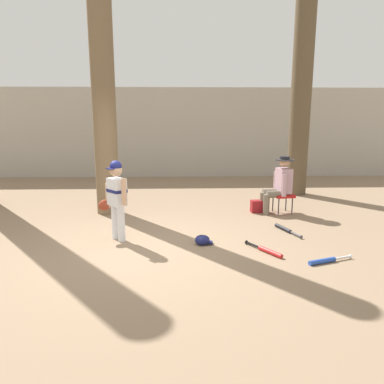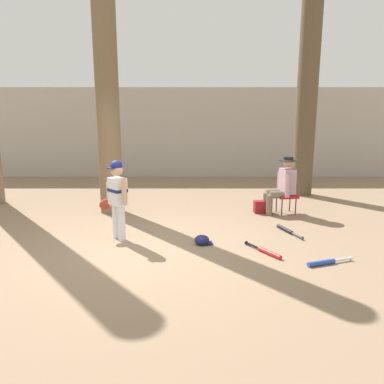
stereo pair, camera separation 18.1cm
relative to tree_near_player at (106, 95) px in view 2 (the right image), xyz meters
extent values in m
plane|color=#897056|center=(0.84, -2.29, -2.42)|extent=(60.00, 60.00, 0.00)
cube|color=#ADA89E|center=(0.84, 5.04, -0.91)|extent=(18.00, 0.36, 3.02)
cylinder|color=brown|center=(0.00, 0.00, 0.35)|extent=(0.47, 0.47, 5.54)
cone|color=brown|center=(0.00, 0.00, -2.42)|extent=(0.79, 0.79, 0.28)
cylinder|color=brown|center=(4.61, 1.83, 0.41)|extent=(0.52, 0.52, 5.66)
cone|color=brown|center=(4.61, 1.83, -2.42)|extent=(0.84, 0.84, 0.31)
cylinder|color=white|center=(0.57, -1.84, -2.13)|extent=(0.12, 0.12, 0.58)
cylinder|color=white|center=(0.45, -1.71, -2.13)|extent=(0.12, 0.12, 0.58)
cube|color=white|center=(0.51, -1.78, -1.62)|extent=(0.35, 0.36, 0.44)
cube|color=navy|center=(0.51, -1.78, -1.60)|extent=(0.36, 0.37, 0.05)
sphere|color=tan|center=(0.51, -1.78, -1.27)|extent=(0.20, 0.20, 0.20)
sphere|color=navy|center=(0.51, -1.78, -1.21)|extent=(0.19, 0.19, 0.19)
cube|color=navy|center=(0.44, -1.84, -1.24)|extent=(0.17, 0.17, 0.02)
cylinder|color=tan|center=(0.65, -1.97, -1.58)|extent=(0.11, 0.11, 0.42)
cylinder|color=tan|center=(0.34, -1.65, -1.70)|extent=(0.11, 0.11, 0.40)
ellipsoid|color=#933823|center=(0.28, -1.67, -1.86)|extent=(0.24, 0.24, 0.18)
cube|color=red|center=(3.69, -0.14, -2.04)|extent=(0.45, 0.45, 0.06)
cylinder|color=#333338|center=(3.56, -0.31, -2.23)|extent=(0.02, 0.02, 0.38)
cylinder|color=#333338|center=(3.52, -0.02, -2.23)|extent=(0.02, 0.02, 0.38)
cylinder|color=#333338|center=(3.86, -0.27, -2.23)|extent=(0.02, 0.02, 0.38)
cylinder|color=#333338|center=(3.81, 0.03, -2.23)|extent=(0.02, 0.02, 0.38)
cylinder|color=#6B6051|center=(3.30, -0.30, -2.21)|extent=(0.13, 0.13, 0.43)
cylinder|color=#6B6051|center=(3.28, -0.10, -2.21)|extent=(0.13, 0.13, 0.43)
cylinder|color=#6B6051|center=(3.50, -0.27, -1.99)|extent=(0.42, 0.21, 0.15)
cylinder|color=#6B6051|center=(3.47, -0.07, -1.99)|extent=(0.42, 0.21, 0.15)
cube|color=#B28C99|center=(3.69, -0.14, -1.73)|extent=(0.29, 0.39, 0.52)
cylinder|color=#B28C99|center=(3.64, -0.37, -1.79)|extent=(0.10, 0.10, 0.46)
cylinder|color=#B28C99|center=(3.58, 0.06, -1.79)|extent=(0.10, 0.10, 0.46)
sphere|color=tan|center=(3.69, -0.14, -1.33)|extent=(0.22, 0.22, 0.22)
cylinder|color=#232328|center=(3.69, -0.14, -1.30)|extent=(0.40, 0.40, 0.02)
cylinder|color=#232328|center=(3.69, -0.14, -1.27)|extent=(0.20, 0.20, 0.09)
cube|color=maroon|center=(3.20, -0.09, -2.29)|extent=(0.35, 0.21, 0.26)
cylinder|color=red|center=(2.84, -2.50, -2.39)|extent=(0.29, 0.41, 0.07)
cylinder|color=black|center=(2.64, -2.19, -2.39)|extent=(0.18, 0.27, 0.03)
cylinder|color=black|center=(2.57, -2.07, -2.39)|extent=(0.06, 0.04, 0.06)
cylinder|color=black|center=(3.36, -1.36, -2.39)|extent=(0.20, 0.44, 0.07)
cylinder|color=#4C4C51|center=(3.47, -1.70, -2.39)|extent=(0.12, 0.29, 0.03)
cylinder|color=#4C4C51|center=(3.52, -1.84, -2.39)|extent=(0.06, 0.03, 0.06)
cylinder|color=#2347AD|center=(3.46, -2.87, -2.39)|extent=(0.42, 0.20, 0.07)
cylinder|color=silver|center=(3.79, -2.75, -2.39)|extent=(0.28, 0.12, 0.03)
cylinder|color=silver|center=(3.93, -2.71, -2.39)|extent=(0.03, 0.06, 0.06)
ellipsoid|color=navy|center=(1.87, -2.05, -2.35)|extent=(0.24, 0.22, 0.16)
cube|color=navy|center=(1.98, -2.05, -2.39)|extent=(0.10, 0.12, 0.02)
camera|label=1|loc=(1.53, -7.35, -0.51)|focal=33.03mm
camera|label=2|loc=(1.71, -7.35, -0.51)|focal=33.03mm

